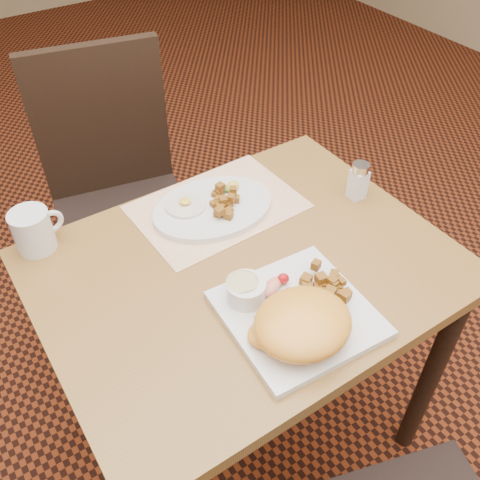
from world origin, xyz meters
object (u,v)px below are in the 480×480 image
object	(u,v)px
plate_oval	(213,208)
plate_square	(297,314)
table	(246,297)
coffee_mug	(34,230)
chair_far	(117,187)
salt_shaker	(359,180)

from	to	relation	value
plate_oval	plate_square	bearing A→B (deg)	-94.73
table	plate_oval	bearing A→B (deg)	80.25
table	plate_square	bearing A→B (deg)	-89.09
table	plate_square	distance (m)	0.21
table	plate_oval	distance (m)	0.23
plate_square	table	bearing A→B (deg)	90.91
table	coffee_mug	xyz separation A→B (m)	(-0.37, 0.31, 0.16)
chair_far	coffee_mug	bearing A→B (deg)	61.20
plate_square	plate_oval	bearing A→B (deg)	85.27
plate_oval	salt_shaker	distance (m)	0.37
table	salt_shaker	bearing A→B (deg)	7.34
table	chair_far	bearing A→B (deg)	92.84
plate_square	coffee_mug	bearing A→B (deg)	126.96
salt_shaker	coffee_mug	bearing A→B (deg)	160.30
table	plate_square	world-z (taller)	plate_square
plate_square	coffee_mug	size ratio (longest dim) A/B	2.36
plate_square	salt_shaker	xyz separation A→B (m)	(0.37, 0.23, 0.04)
salt_shaker	chair_far	bearing A→B (deg)	121.74
salt_shaker	table	bearing A→B (deg)	-172.66
salt_shaker	plate_oval	bearing A→B (deg)	155.76
table	chair_far	size ratio (longest dim) A/B	0.93
chair_far	plate_square	bearing A→B (deg)	103.98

